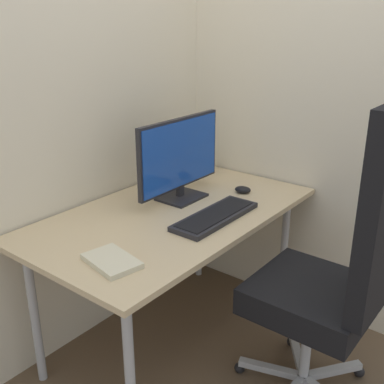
# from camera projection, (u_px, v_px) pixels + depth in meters

# --- Properties ---
(ground_plane) EXTENTS (8.00, 8.00, 0.00)m
(ground_plane) POSITION_uv_depth(u_px,v_px,m) (174.00, 338.00, 2.39)
(ground_plane) COLOR brown
(wall_back) EXTENTS (2.45, 0.04, 2.80)m
(wall_back) POSITION_uv_depth(u_px,v_px,m) (101.00, 50.00, 2.14)
(wall_back) COLOR beige
(wall_back) RESTS_ON ground_plane
(wall_side_right) EXTENTS (0.04, 1.86, 2.80)m
(wall_side_right) POSITION_uv_depth(u_px,v_px,m) (286.00, 47.00, 2.34)
(wall_side_right) COLOR beige
(wall_side_right) RESTS_ON ground_plane
(desk) EXTENTS (1.37, 0.78, 0.71)m
(desk) POSITION_uv_depth(u_px,v_px,m) (173.00, 223.00, 2.17)
(desk) COLOR #D1B78C
(desk) RESTS_ON ground_plane
(office_chair) EXTENTS (0.57, 0.60, 1.29)m
(office_chair) POSITION_uv_depth(u_px,v_px,m) (341.00, 267.00, 1.78)
(office_chair) COLOR black
(office_chair) RESTS_ON ground_plane
(monitor) EXTENTS (0.56, 0.17, 0.40)m
(monitor) POSITION_uv_depth(u_px,v_px,m) (180.00, 157.00, 2.23)
(monitor) COLOR black
(monitor) RESTS_ON desk
(keyboard) EXTENTS (0.46, 0.16, 0.02)m
(keyboard) POSITION_uv_depth(u_px,v_px,m) (215.00, 216.00, 2.06)
(keyboard) COLOR black
(keyboard) RESTS_ON desk
(mouse) EXTENTS (0.08, 0.10, 0.04)m
(mouse) POSITION_uv_depth(u_px,v_px,m) (243.00, 190.00, 2.36)
(mouse) COLOR black
(mouse) RESTS_ON desk
(pen_holder) EXTENTS (0.07, 0.07, 0.17)m
(pen_holder) POSITION_uv_depth(u_px,v_px,m) (207.00, 164.00, 2.68)
(pen_holder) COLOR gray
(pen_holder) RESTS_ON desk
(notebook) EXTENTS (0.18, 0.23, 0.02)m
(notebook) POSITION_uv_depth(u_px,v_px,m) (112.00, 261.00, 1.69)
(notebook) COLOR beige
(notebook) RESTS_ON desk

